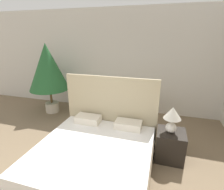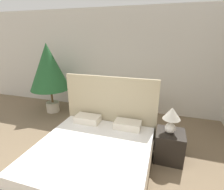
{
  "view_description": "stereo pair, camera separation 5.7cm",
  "coord_description": "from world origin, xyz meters",
  "px_view_note": "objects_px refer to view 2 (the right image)",
  "views": [
    {
      "loc": [
        1.08,
        -1.09,
        2.17
      ],
      "look_at": [
        -0.03,
        2.62,
        0.84
      ],
      "focal_mm": 28.0,
      "sensor_mm": 36.0,
      "label": 1
    },
    {
      "loc": [
        1.13,
        -1.08,
        2.17
      ],
      "look_at": [
        -0.03,
        2.62,
        0.84
      ],
      "focal_mm": 28.0,
      "sensor_mm": 36.0,
      "label": 2
    }
  ],
  "objects_px": {
    "armchair_near_window_right": "(128,109)",
    "potted_palm": "(48,68)",
    "bed": "(94,153)",
    "nightstand": "(169,146)",
    "table_lamp": "(172,117)",
    "armchair_near_window_left": "(99,106)"
  },
  "relations": [
    {
      "from": "potted_palm",
      "to": "bed",
      "type": "bearing_deg",
      "value": -40.61
    },
    {
      "from": "armchair_near_window_right",
      "to": "table_lamp",
      "type": "relative_size",
      "value": 1.87
    },
    {
      "from": "armchair_near_window_right",
      "to": "potted_palm",
      "type": "xyz_separation_m",
      "value": [
        -2.26,
        -0.15,
        1.02
      ]
    },
    {
      "from": "bed",
      "to": "armchair_near_window_left",
      "type": "height_order",
      "value": "bed"
    },
    {
      "from": "bed",
      "to": "potted_palm",
      "type": "height_order",
      "value": "potted_palm"
    },
    {
      "from": "armchair_near_window_right",
      "to": "potted_palm",
      "type": "bearing_deg",
      "value": 176.5
    },
    {
      "from": "bed",
      "to": "armchair_near_window_left",
      "type": "relative_size",
      "value": 2.2
    },
    {
      "from": "armchair_near_window_right",
      "to": "table_lamp",
      "type": "xyz_separation_m",
      "value": [
        1.04,
        -1.36,
        0.56
      ]
    },
    {
      "from": "armchair_near_window_right",
      "to": "nightstand",
      "type": "xyz_separation_m",
      "value": [
        1.06,
        -1.35,
        -0.02
      ]
    },
    {
      "from": "bed",
      "to": "armchair_near_window_right",
      "type": "relative_size",
      "value": 2.2
    },
    {
      "from": "armchair_near_window_right",
      "to": "bed",
      "type": "bearing_deg",
      "value": -101.63
    },
    {
      "from": "potted_palm",
      "to": "nightstand",
      "type": "distance_m",
      "value": 3.68
    },
    {
      "from": "potted_palm",
      "to": "table_lamp",
      "type": "distance_m",
      "value": 3.55
    },
    {
      "from": "bed",
      "to": "potted_palm",
      "type": "xyz_separation_m",
      "value": [
        -2.11,
        1.81,
        1.03
      ]
    },
    {
      "from": "armchair_near_window_right",
      "to": "table_lamp",
      "type": "bearing_deg",
      "value": -59.8
    },
    {
      "from": "armchair_near_window_left",
      "to": "nightstand",
      "type": "relative_size",
      "value": 1.63
    },
    {
      "from": "table_lamp",
      "to": "bed",
      "type": "bearing_deg",
      "value": -153.36
    },
    {
      "from": "armchair_near_window_left",
      "to": "table_lamp",
      "type": "height_order",
      "value": "table_lamp"
    },
    {
      "from": "nightstand",
      "to": "table_lamp",
      "type": "xyz_separation_m",
      "value": [
        -0.02,
        -0.01,
        0.58
      ]
    },
    {
      "from": "potted_palm",
      "to": "nightstand",
      "type": "relative_size",
      "value": 3.63
    },
    {
      "from": "potted_palm",
      "to": "armchair_near_window_right",
      "type": "bearing_deg",
      "value": 3.71
    },
    {
      "from": "nightstand",
      "to": "bed",
      "type": "bearing_deg",
      "value": -153.32
    }
  ]
}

